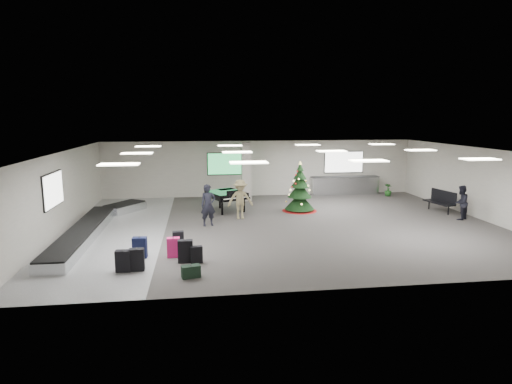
{
  "coord_description": "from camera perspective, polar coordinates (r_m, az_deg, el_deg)",
  "views": [
    {
      "loc": [
        -3.59,
        -17.47,
        4.59
      ],
      "look_at": [
        -1.09,
        1.0,
        1.28
      ],
      "focal_mm": 30.0,
      "sensor_mm": 36.0,
      "label": 1
    }
  ],
  "objects": [
    {
      "name": "baggage_carousel",
      "position": [
        18.43,
        -20.88,
        -4.35
      ],
      "size": [
        2.28,
        9.71,
        0.43
      ],
      "color": "silver",
      "rests_on": "ground"
    },
    {
      "name": "ground",
      "position": [
        18.42,
        3.78,
        -4.39
      ],
      "size": [
        18.0,
        18.0,
        0.0
      ],
      "primitive_type": "plane",
      "color": "#363331",
      "rests_on": "ground"
    },
    {
      "name": "service_counter",
      "position": [
        25.92,
        11.74,
        0.88
      ],
      "size": [
        4.05,
        0.65,
        1.08
      ],
      "color": "silver",
      "rests_on": "ground"
    },
    {
      "name": "suitcase_7",
      "position": [
        13.8,
        -7.94,
        -8.27
      ],
      "size": [
        0.4,
        0.24,
        0.56
      ],
      "rotation": [
        0.0,
        0.0,
        0.13
      ],
      "color": "black",
      "rests_on": "ground"
    },
    {
      "name": "potted_plant_left",
      "position": [
        24.97,
        6.28,
        0.24
      ],
      "size": [
        0.49,
        0.45,
        0.71
      ],
      "primitive_type": "imported",
      "rotation": [
        0.0,
        0.0,
        0.41
      ],
      "color": "#133C17",
      "rests_on": "ground"
    },
    {
      "name": "traveler_a",
      "position": [
        18.16,
        -6.39,
        -1.76
      ],
      "size": [
        0.73,
        0.57,
        1.77
      ],
      "primitive_type": "imported",
      "rotation": [
        0.0,
        0.0,
        0.25
      ],
      "color": "black",
      "rests_on": "ground"
    },
    {
      "name": "green_duffel",
      "position": [
        12.68,
        -8.68,
        -10.42
      ],
      "size": [
        0.58,
        0.38,
        0.37
      ],
      "rotation": [
        0.0,
        0.0,
        0.22
      ],
      "color": "black",
      "rests_on": "ground"
    },
    {
      "name": "christmas_tree",
      "position": [
        21.03,
        5.85,
        -0.25
      ],
      "size": [
        1.73,
        1.73,
        2.46
      ],
      "color": "maroon",
      "rests_on": "ground"
    },
    {
      "name": "potted_plant_right",
      "position": [
        26.02,
        17.2,
        0.28
      ],
      "size": [
        0.58,
        0.58,
        0.74
      ],
      "primitive_type": "imported",
      "rotation": [
        0.0,
        0.0,
        2.43
      ],
      "color": "#133C17",
      "rests_on": "ground"
    },
    {
      "name": "suitcase_5",
      "position": [
        13.51,
        -17.28,
        -8.79
      ],
      "size": [
        0.45,
        0.27,
        0.68
      ],
      "rotation": [
        0.0,
        0.0,
        -0.06
      ],
      "color": "black",
      "rests_on": "ground"
    },
    {
      "name": "pink_suitcase",
      "position": [
        14.46,
        -10.96,
        -7.26
      ],
      "size": [
        0.43,
        0.26,
        0.68
      ],
      "rotation": [
        0.0,
        0.0,
        0.05
      ],
      "color": "#DE1D6A",
      "rests_on": "ground"
    },
    {
      "name": "suitcase_1",
      "position": [
        13.9,
        -9.39,
        -7.78
      ],
      "size": [
        0.47,
        0.25,
        0.75
      ],
      "rotation": [
        0.0,
        0.0,
        -0.01
      ],
      "color": "black",
      "rests_on": "ground"
    },
    {
      "name": "bench",
      "position": [
        22.57,
        23.46,
        -0.97
      ],
      "size": [
        0.85,
        1.74,
        1.05
      ],
      "rotation": [
        0.0,
        0.0,
        0.18
      ],
      "color": "black",
      "rests_on": "ground"
    },
    {
      "name": "suitcase_3",
      "position": [
        15.46,
        -10.33,
        -6.24
      ],
      "size": [
        0.41,
        0.25,
        0.61
      ],
      "rotation": [
        0.0,
        0.0,
        0.09
      ],
      "color": "black",
      "rests_on": "ground"
    },
    {
      "name": "navy_suitcase",
      "position": [
        14.63,
        -15.23,
        -7.16
      ],
      "size": [
        0.47,
        0.3,
        0.71
      ],
      "rotation": [
        0.0,
        0.0,
        -0.08
      ],
      "color": "black",
      "rests_on": "ground"
    },
    {
      "name": "room_envelope",
      "position": [
        18.56,
        2.29,
        3.07
      ],
      "size": [
        18.02,
        14.02,
        3.21
      ],
      "color": "beige",
      "rests_on": "ground"
    },
    {
      "name": "suitcase_0",
      "position": [
        13.48,
        -15.61,
        -8.69
      ],
      "size": [
        0.44,
        0.25,
        0.71
      ],
      "rotation": [
        0.0,
        0.0,
        0.01
      ],
      "color": "black",
      "rests_on": "ground"
    },
    {
      "name": "grand_piano",
      "position": [
        20.91,
        -3.9,
        -0.4
      ],
      "size": [
        2.17,
        2.41,
        1.13
      ],
      "rotation": [
        0.0,
        0.0,
        0.42
      ],
      "color": "black",
      "rests_on": "ground"
    },
    {
      "name": "traveler_bench",
      "position": [
        21.23,
        25.66,
        -1.28
      ],
      "size": [
        0.96,
        0.92,
        1.56
      ],
      "primitive_type": "imported",
      "rotation": [
        0.0,
        0.0,
        3.76
      ],
      "color": "black",
      "rests_on": "ground"
    },
    {
      "name": "traveler_b",
      "position": [
        19.31,
        -2.11,
        -0.98
      ],
      "size": [
        1.2,
        0.74,
        1.79
      ],
      "primitive_type": "imported",
      "rotation": [
        0.0,
        0.0,
        0.06
      ],
      "color": "#887B54",
      "rests_on": "ground"
    }
  ]
}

